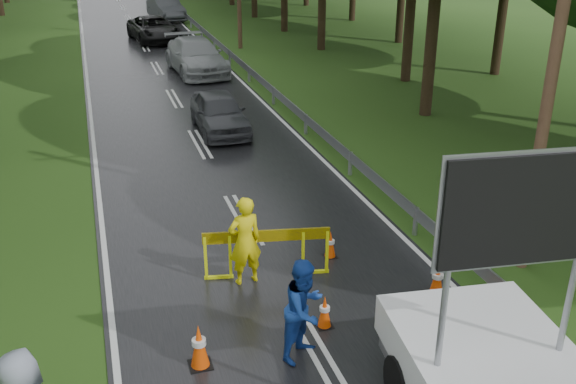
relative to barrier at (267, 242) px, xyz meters
name	(u,v)px	position (x,y,z in m)	size (l,w,h in m)	color
ground	(327,369)	(0.15, -3.19, -0.81)	(160.00, 160.00, 0.00)	#214012
road	(145,47)	(0.15, 26.81, -0.80)	(7.00, 140.00, 0.02)	black
guardrail	(209,35)	(3.85, 26.48, -0.27)	(0.12, 60.06, 0.70)	gray
utility_pole_near	(560,26)	(5.35, -1.19, 4.25)	(1.40, 0.24, 10.00)	#4E3524
barrier	(267,242)	(0.00, 0.00, 0.00)	(2.57, 0.56, 1.08)	#ECF90D
officer	(245,241)	(-0.48, -0.09, 0.14)	(0.69, 0.46, 1.90)	yellow
civilian	(305,309)	(-0.09, -2.69, 0.10)	(0.89, 0.69, 1.83)	#1942A4
queue_car_first	(219,112)	(1.08, 9.98, -0.13)	(1.63, 4.04, 1.38)	#3C3E44
queue_car_second	(196,56)	(1.89, 19.31, -0.02)	(2.23, 5.49, 1.59)	gray
queue_car_third	(154,29)	(0.95, 28.47, -0.08)	(2.43, 5.27, 1.46)	black
queue_car_fourth	(166,9)	(2.75, 36.90, 0.00)	(1.72, 4.94, 1.63)	#3B3D42
cone_center	(325,312)	(0.52, -2.03, -0.50)	(0.31, 0.31, 0.65)	black
cone_far	(330,245)	(1.55, 0.39, -0.51)	(0.30, 0.30, 0.64)	black
cone_left_mid	(199,347)	(-1.85, -2.47, -0.42)	(0.39, 0.39, 0.82)	black
cone_right	(437,280)	(3.01, -1.69, -0.46)	(0.35, 0.35, 0.73)	black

